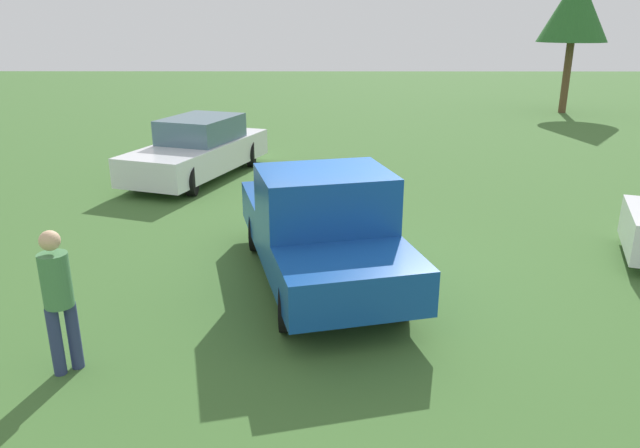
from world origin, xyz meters
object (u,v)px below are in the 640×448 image
Objects in this scene: sedan_far at (199,149)px; tree_back_left at (575,8)px; traffic_cone at (345,184)px; person_bystander at (58,294)px; pickup_truck at (322,226)px.

sedan_far is 18.09m from tree_back_left.
traffic_cone is (13.15, -9.96, -4.03)m from tree_back_left.
tree_back_left is at bearing 142.88° from traffic_cone.
traffic_cone is at bearing -68.15° from person_bystander.
pickup_truck is 0.98× the size of sedan_far.
person_bystander is at bearing -33.27° from tree_back_left.
person_bystander is 24.57m from tree_back_left.
tree_back_left reaches higher than traffic_cone.
sedan_far is 9.04× the size of traffic_cone.
tree_back_left is 16.98m from traffic_cone.
person_bystander is 0.30× the size of tree_back_left.
sedan_far is at bearing -50.10° from tree_back_left.
tree_back_left is (-17.89, 10.46, 3.39)m from pickup_truck.
pickup_truck is 7.24m from sedan_far.
person_bystander is (2.45, -2.89, 0.05)m from pickup_truck.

